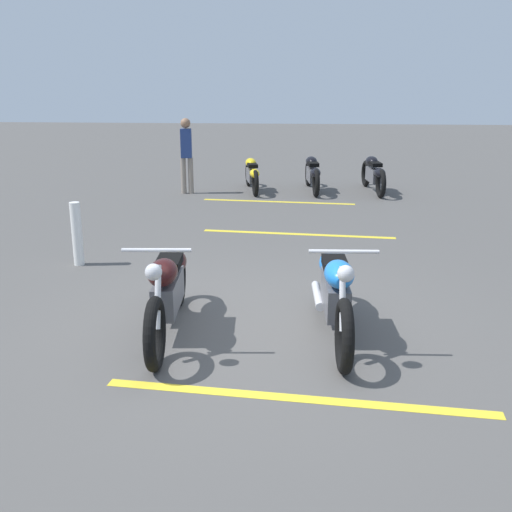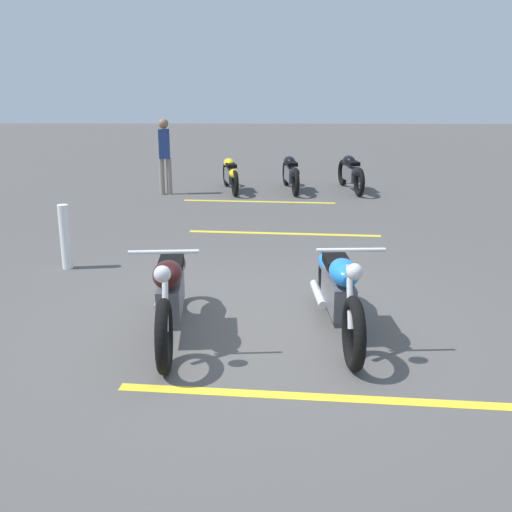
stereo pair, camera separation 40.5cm
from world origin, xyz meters
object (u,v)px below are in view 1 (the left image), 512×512
object	(u,v)px
motorcycle_dark_foreground	(168,288)
motorcycle_row_center	(252,174)
motorcycle_row_far_left	(374,174)
bollard_post	(77,234)
motorcycle_row_left	(313,173)
bystander_near_row	(186,152)
motorcycle_bright_foreground	(335,290)

from	to	relation	value
motorcycle_dark_foreground	motorcycle_row_center	distance (m)	8.06
motorcycle_row_far_left	motorcycle_row_center	distance (m)	2.76
bollard_post	motorcycle_row_left	bearing A→B (deg)	-28.91
motorcycle_row_center	bollard_post	bearing A→B (deg)	150.41
motorcycle_dark_foreground	bollard_post	distance (m)	2.79
motorcycle_row_far_left	motorcycle_row_left	world-z (taller)	motorcycle_row_far_left
bystander_near_row	bollard_post	xyz separation A→B (m)	(-5.52, 0.48, -0.49)
motorcycle_bright_foreground	motorcycle_row_far_left	xyz separation A→B (m)	(8.05, -1.25, -0.03)
motorcycle_bright_foreground	motorcycle_row_far_left	bearing A→B (deg)	168.16
motorcycle_bright_foreground	bystander_near_row	bearing A→B (deg)	-161.84
motorcycle_bright_foreground	bystander_near_row	world-z (taller)	bystander_near_row
motorcycle_dark_foreground	bollard_post	xyz separation A→B (m)	(2.17, 1.75, -0.02)
motorcycle_row_far_left	bollard_post	distance (m)	7.58
motorcycle_row_center	motorcycle_bright_foreground	bearing A→B (deg)	179.15
motorcycle_row_left	motorcycle_row_center	world-z (taller)	motorcycle_row_left
motorcycle_dark_foreground	motorcycle_row_center	bearing A→B (deg)	174.62
motorcycle_dark_foreground	motorcycle_row_far_left	world-z (taller)	motorcycle_dark_foreground
motorcycle_row_far_left	bystander_near_row	xyz separation A→B (m)	(-0.45, 4.20, 0.50)
motorcycle_row_far_left	motorcycle_row_center	world-z (taller)	motorcycle_row_far_left
motorcycle_row_left	motorcycle_row_center	bearing A→B (deg)	86.60
motorcycle_row_far_left	motorcycle_bright_foreground	bearing A→B (deg)	164.05
motorcycle_row_left	bystander_near_row	world-z (taller)	bystander_near_row
bystander_near_row	motorcycle_dark_foreground	bearing A→B (deg)	3.86
bystander_near_row	motorcycle_row_left	bearing A→B (deg)	93.19
motorcycle_dark_foreground	motorcycle_row_left	xyz separation A→B (m)	(8.13, -1.54, -0.04)
motorcycle_row_center	bystander_near_row	xyz separation A→B (m)	(-0.36, 1.43, 0.53)
motorcycle_dark_foreground	motorcycle_row_center	world-z (taller)	motorcycle_dark_foreground
motorcycle_row_far_left	bystander_near_row	size ratio (longest dim) A/B	1.25
motorcycle_row_center	motorcycle_row_left	bearing A→B (deg)	-98.63
motorcycle_dark_foreground	motorcycle_bright_foreground	bearing A→B (deg)	88.75
motorcycle_row_center	bystander_near_row	size ratio (longest dim) A/B	1.15
motorcycle_bright_foreground	motorcycle_dark_foreground	distance (m)	1.67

